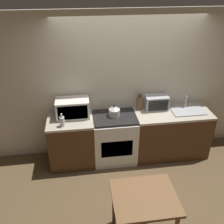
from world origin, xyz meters
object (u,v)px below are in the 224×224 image
object	(u,v)px
dining_table	(144,203)
kettle	(114,111)
microwave	(73,108)
toaster_oven	(156,103)
stove_range	(114,138)
bottle	(62,121)

from	to	relation	value
dining_table	kettle	bearing A→B (deg)	93.85
microwave	dining_table	size ratio (longest dim) A/B	0.72
kettle	toaster_oven	bearing A→B (deg)	9.81
stove_range	toaster_oven	bearing A→B (deg)	11.99
toaster_oven	dining_table	distance (m)	1.99
kettle	toaster_oven	world-z (taller)	toaster_oven
microwave	bottle	xyz separation A→B (m)	(-0.17, -0.30, -0.07)
toaster_oven	dining_table	world-z (taller)	toaster_oven
kettle	toaster_oven	size ratio (longest dim) A/B	0.51
toaster_oven	dining_table	bearing A→B (deg)	-110.01
microwave	toaster_oven	distance (m)	1.49
kettle	dining_table	bearing A→B (deg)	-86.15
microwave	dining_table	xyz separation A→B (m)	(0.82, -1.78, -0.40)
kettle	bottle	bearing A→B (deg)	-166.22
stove_range	microwave	size ratio (longest dim) A/B	1.61
bottle	toaster_oven	size ratio (longest dim) A/B	0.56
kettle	bottle	size ratio (longest dim) A/B	0.91
kettle	dining_table	size ratio (longest dim) A/B	0.27
microwave	bottle	bearing A→B (deg)	-120.04
bottle	microwave	bearing A→B (deg)	59.96
kettle	microwave	size ratio (longest dim) A/B	0.38
stove_range	toaster_oven	size ratio (longest dim) A/B	2.18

